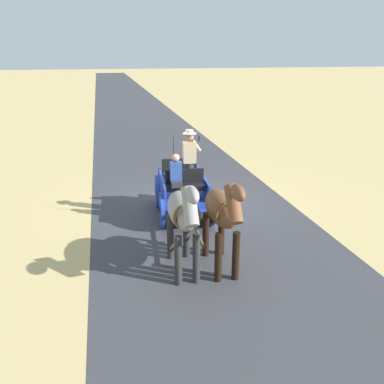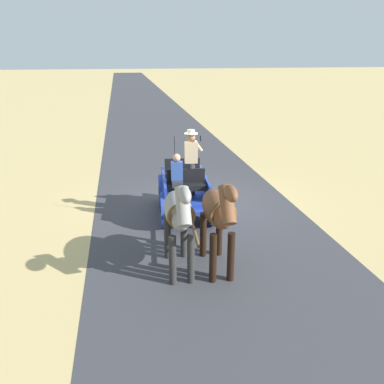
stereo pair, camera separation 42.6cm
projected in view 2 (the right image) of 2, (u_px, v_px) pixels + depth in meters
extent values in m
plane|color=tan|center=(194.00, 203.00, 12.24)|extent=(200.00, 200.00, 0.00)
cube|color=#38383D|center=(194.00, 203.00, 12.24)|extent=(5.95, 160.00, 0.01)
cube|color=#1E3899|center=(184.00, 193.00, 11.15)|extent=(1.35, 2.28, 0.12)
cube|color=#1E3899|center=(205.00, 183.00, 11.11)|extent=(0.20, 2.09, 0.44)
cube|color=#1E3899|center=(164.00, 184.00, 10.99)|extent=(0.20, 2.09, 0.44)
cube|color=#1E3899|center=(189.00, 213.00, 10.04)|extent=(1.09, 0.31, 0.08)
cube|color=#1E3899|center=(181.00, 185.00, 12.33)|extent=(0.73, 0.25, 0.06)
cube|color=black|center=(186.00, 187.00, 10.45)|extent=(1.04, 0.43, 0.14)
cube|color=black|center=(186.00, 177.00, 10.55)|extent=(1.02, 0.15, 0.44)
cube|color=black|center=(183.00, 175.00, 11.48)|extent=(1.04, 0.43, 0.14)
cube|color=black|center=(182.00, 166.00, 11.58)|extent=(1.02, 0.15, 0.44)
cylinder|color=#1E3899|center=(211.00, 208.00, 10.55)|extent=(0.16, 0.96, 0.96)
cylinder|color=black|center=(211.00, 208.00, 10.55)|extent=(0.13, 0.22, 0.21)
cylinder|color=#1E3899|center=(163.00, 210.00, 10.42)|extent=(0.16, 0.96, 0.96)
cylinder|color=black|center=(163.00, 210.00, 10.42)|extent=(0.13, 0.22, 0.21)
cylinder|color=#1E3899|center=(204.00, 189.00, 11.99)|extent=(0.16, 0.96, 0.96)
cylinder|color=black|center=(204.00, 189.00, 11.99)|extent=(0.13, 0.22, 0.21)
cylinder|color=#1E3899|center=(161.00, 191.00, 11.86)|extent=(0.16, 0.96, 0.96)
cylinder|color=black|center=(161.00, 191.00, 11.86)|extent=(0.13, 0.22, 0.21)
cylinder|color=brown|center=(193.00, 227.00, 9.10)|extent=(0.21, 2.00, 0.07)
cylinder|color=black|center=(175.00, 161.00, 10.19)|extent=(0.02, 0.02, 1.30)
cylinder|color=#2D2D33|center=(191.00, 179.00, 10.68)|extent=(0.22, 0.22, 0.90)
cube|color=tan|center=(191.00, 152.00, 10.44)|extent=(0.35, 0.24, 0.56)
sphere|color=#9E7051|center=(191.00, 137.00, 10.30)|extent=(0.22, 0.22, 0.22)
cylinder|color=beige|center=(191.00, 133.00, 10.27)|extent=(0.36, 0.36, 0.01)
cylinder|color=beige|center=(191.00, 132.00, 10.25)|extent=(0.20, 0.20, 0.10)
cylinder|color=tan|center=(198.00, 146.00, 10.36)|extent=(0.27, 0.10, 0.32)
cube|color=black|center=(200.00, 138.00, 10.28)|extent=(0.02, 0.07, 0.14)
cube|color=#2D2D33|center=(177.00, 183.00, 10.27)|extent=(0.30, 0.34, 0.14)
cube|color=#2D4C99|center=(177.00, 171.00, 10.28)|extent=(0.31, 0.22, 0.48)
sphere|color=tan|center=(177.00, 158.00, 10.16)|extent=(0.20, 0.20, 0.20)
ellipsoid|color=brown|center=(217.00, 208.00, 8.14)|extent=(0.60, 1.57, 0.64)
cylinder|color=black|center=(231.00, 257.00, 7.94)|extent=(0.15, 0.15, 1.05)
cylinder|color=black|center=(213.00, 258.00, 7.89)|extent=(0.15, 0.15, 1.05)
cylinder|color=black|center=(219.00, 234.00, 8.96)|extent=(0.15, 0.15, 1.05)
cylinder|color=black|center=(203.00, 235.00, 8.91)|extent=(0.15, 0.15, 1.05)
cylinder|color=brown|center=(227.00, 205.00, 7.22)|extent=(0.28, 0.65, 0.73)
ellipsoid|color=brown|center=(231.00, 193.00, 6.92)|extent=(0.23, 0.55, 0.28)
cube|color=black|center=(227.00, 203.00, 7.23)|extent=(0.07, 0.50, 0.56)
cylinder|color=black|center=(210.00, 209.00, 8.93)|extent=(0.11, 0.11, 0.70)
torus|color=brown|center=(223.00, 215.00, 7.60)|extent=(0.55, 0.08, 0.55)
ellipsoid|color=gray|center=(178.00, 210.00, 8.06)|extent=(0.60, 1.57, 0.64)
cylinder|color=#272726|center=(191.00, 259.00, 7.86)|extent=(0.15, 0.15, 1.05)
cylinder|color=#272726|center=(173.00, 260.00, 7.81)|extent=(0.15, 0.15, 1.05)
cylinder|color=#272726|center=(184.00, 235.00, 8.87)|extent=(0.15, 0.15, 1.05)
cylinder|color=#272726|center=(168.00, 236.00, 8.82)|extent=(0.15, 0.15, 1.05)
cylinder|color=gray|center=(183.00, 207.00, 7.14)|extent=(0.28, 0.65, 0.73)
ellipsoid|color=gray|center=(185.00, 195.00, 6.83)|extent=(0.23, 0.55, 0.28)
cube|color=#272726|center=(183.00, 204.00, 7.14)|extent=(0.07, 0.50, 0.56)
cylinder|color=#272726|center=(174.00, 210.00, 8.85)|extent=(0.11, 0.11, 0.70)
torus|color=brown|center=(181.00, 217.00, 7.52)|extent=(0.55, 0.08, 0.55)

